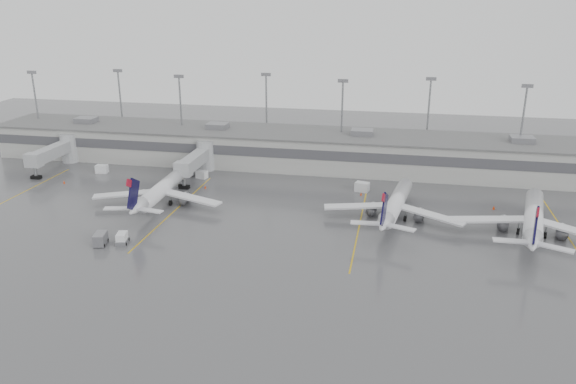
% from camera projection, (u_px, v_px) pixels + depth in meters
% --- Properties ---
extents(ground, '(260.00, 260.00, 0.00)m').
position_uv_depth(ground, '(226.00, 275.00, 81.64)').
color(ground, '#4C4C4E').
rests_on(ground, ground).
extents(terminal, '(152.00, 17.00, 9.45)m').
position_uv_depth(terminal, '(298.00, 148.00, 133.98)').
color(terminal, '#A0A09B').
rests_on(terminal, ground).
extents(light_masts, '(142.40, 8.00, 20.60)m').
position_uv_depth(light_masts, '(303.00, 111.00, 136.75)').
color(light_masts, gray).
rests_on(light_masts, ground).
extents(jet_bridge_left, '(4.00, 17.20, 7.00)m').
position_uv_depth(jet_bridge_left, '(59.00, 151.00, 133.05)').
color(jet_bridge_left, gray).
rests_on(jet_bridge_left, ground).
extents(jet_bridge_right, '(4.00, 17.20, 7.00)m').
position_uv_depth(jet_bridge_right, '(199.00, 159.00, 126.54)').
color(jet_bridge_right, gray).
rests_on(jet_bridge_right, ground).
extents(stand_markings, '(105.25, 40.00, 0.01)m').
position_uv_depth(stand_markings, '(265.00, 216.00, 103.87)').
color(stand_markings, gold).
rests_on(stand_markings, ground).
extents(jet_mid_left, '(25.94, 29.08, 9.41)m').
position_uv_depth(jet_mid_left, '(161.00, 190.00, 109.03)').
color(jet_mid_left, white).
rests_on(jet_mid_left, ground).
extents(jet_mid_right, '(25.38, 28.65, 9.31)m').
position_uv_depth(jet_mid_right, '(395.00, 204.00, 101.62)').
color(jet_mid_right, white).
rests_on(jet_mid_right, ground).
extents(jet_far_right, '(26.80, 30.35, 9.94)m').
position_uv_depth(jet_far_right, '(534.00, 218.00, 94.53)').
color(jet_far_right, white).
rests_on(jet_far_right, ground).
extents(baggage_tug, '(2.36, 3.12, 1.80)m').
position_uv_depth(baggage_tug, '(122.00, 239.00, 92.12)').
color(baggage_tug, white).
rests_on(baggage_tug, ground).
extents(baggage_cart, '(2.42, 3.40, 1.98)m').
position_uv_depth(baggage_cart, '(100.00, 239.00, 91.49)').
color(baggage_cart, slate).
rests_on(baggage_cart, ground).
extents(gse_uld_a, '(2.77, 2.01, 1.84)m').
position_uv_depth(gse_uld_a, '(102.00, 169.00, 129.30)').
color(gse_uld_a, white).
rests_on(gse_uld_a, ground).
extents(gse_uld_b, '(2.66, 2.08, 1.67)m').
position_uv_depth(gse_uld_b, '(202.00, 174.00, 125.47)').
color(gse_uld_b, white).
rests_on(gse_uld_b, ground).
extents(gse_uld_c, '(3.14, 2.50, 1.95)m').
position_uv_depth(gse_uld_c, '(362.00, 187.00, 116.81)').
color(gse_uld_c, white).
rests_on(gse_uld_c, ground).
extents(gse_loader, '(3.47, 4.18, 2.24)m').
position_uv_depth(gse_loader, '(185.00, 172.00, 126.30)').
color(gse_loader, slate).
rests_on(gse_loader, ground).
extents(cone_a, '(0.40, 0.40, 0.64)m').
position_uv_depth(cone_a, '(64.00, 182.00, 121.98)').
color(cone_a, '#EA3704').
rests_on(cone_a, ground).
extents(cone_b, '(0.42, 0.42, 0.66)m').
position_uv_depth(cone_b, '(205.00, 187.00, 118.81)').
color(cone_b, '#EA3704').
rests_on(cone_b, ground).
extents(cone_c, '(0.42, 0.42, 0.67)m').
position_uv_depth(cone_c, '(361.00, 194.00, 114.68)').
color(cone_c, '#EA3704').
rests_on(cone_c, ground).
extents(cone_d, '(0.49, 0.49, 0.78)m').
position_uv_depth(cone_d, '(494.00, 207.00, 106.99)').
color(cone_d, '#EA3704').
rests_on(cone_d, ground).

